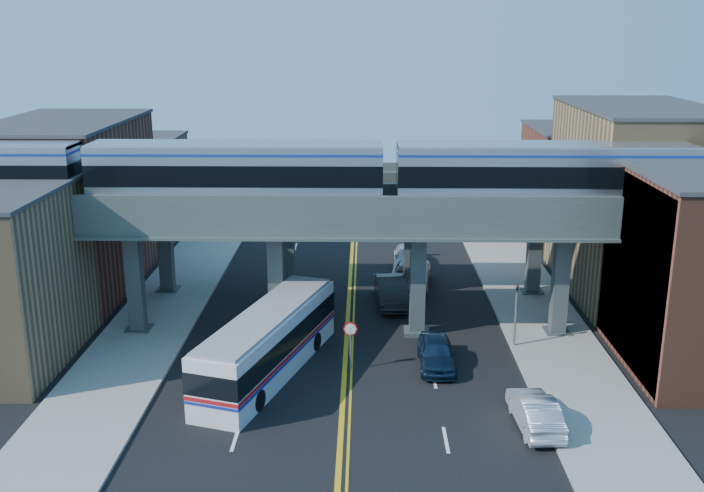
% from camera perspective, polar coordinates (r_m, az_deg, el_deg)
% --- Properties ---
extents(ground, '(120.00, 120.00, 0.00)m').
position_cam_1_polar(ground, '(37.99, -0.65, -10.88)').
color(ground, black).
rests_on(ground, ground).
extents(sidewalk_west, '(5.00, 70.00, 0.16)m').
position_cam_1_polar(sidewalk_west, '(48.73, -14.02, -5.09)').
color(sidewalk_west, gray).
rests_on(sidewalk_west, ground).
extents(sidewalk_east, '(5.00, 70.00, 0.16)m').
position_cam_1_polar(sidewalk_east, '(48.26, 13.52, -5.26)').
color(sidewalk_east, gray).
rests_on(sidewalk_east, ground).
extents(building_west_b, '(8.00, 14.00, 11.00)m').
position_cam_1_polar(building_west_b, '(54.83, -19.92, 2.67)').
color(building_west_b, brown).
rests_on(building_west_b, ground).
extents(building_west_c, '(8.00, 10.00, 8.00)m').
position_cam_1_polar(building_west_c, '(67.16, -15.98, 3.97)').
color(building_west_c, olive).
rests_on(building_west_c, ground).
extents(building_east_b, '(8.00, 14.00, 12.00)m').
position_cam_1_polar(building_east_b, '(54.06, 19.86, 3.05)').
color(building_east_b, olive).
rests_on(building_east_b, ground).
extents(building_east_c, '(8.00, 10.00, 9.00)m').
position_cam_1_polar(building_east_c, '(66.52, 16.24, 4.28)').
color(building_east_c, brown).
rests_on(building_east_c, ground).
extents(mural_panel, '(0.10, 9.50, 9.50)m').
position_cam_1_polar(mural_panel, '(42.12, 19.70, -2.15)').
color(mural_panel, teal).
rests_on(mural_panel, ground).
extents(elevated_viaduct_near, '(52.00, 3.60, 7.40)m').
position_cam_1_polar(elevated_viaduct_near, '(43.26, -0.39, 1.63)').
color(elevated_viaduct_near, '#384140').
rests_on(elevated_viaduct_near, ground).
extents(elevated_viaduct_far, '(52.00, 3.60, 7.40)m').
position_cam_1_polar(elevated_viaduct_far, '(50.07, -0.20, 3.59)').
color(elevated_viaduct_far, '#384140').
rests_on(elevated_viaduct_far, ground).
extents(transit_train, '(49.02, 3.07, 3.59)m').
position_cam_1_polar(transit_train, '(43.20, -8.36, 5.34)').
color(transit_train, black).
rests_on(transit_train, elevated_viaduct_near).
extents(stop_sign, '(0.76, 0.09, 2.63)m').
position_cam_1_polar(stop_sign, '(39.98, -0.11, -6.70)').
color(stop_sign, slate).
rests_on(stop_sign, ground).
extents(traffic_signal, '(0.15, 0.18, 4.10)m').
position_cam_1_polar(traffic_signal, '(43.36, 11.84, -4.46)').
color(traffic_signal, slate).
rests_on(traffic_signal, ground).
extents(transit_bus, '(6.23, 12.40, 3.13)m').
position_cam_1_polar(transit_bus, '(39.95, -6.11, -7.05)').
color(transit_bus, silver).
rests_on(transit_bus, ground).
extents(car_lane_a, '(1.83, 4.52, 1.54)m').
position_cam_1_polar(car_lane_a, '(40.98, 6.15, -7.72)').
color(car_lane_a, '#0E1F36').
rests_on(car_lane_a, ground).
extents(car_lane_b, '(2.19, 5.29, 1.70)m').
position_cam_1_polar(car_lane_b, '(49.54, 2.88, -3.32)').
color(car_lane_b, '#272729').
rests_on(car_lane_b, ground).
extents(car_lane_c, '(3.39, 6.05, 1.60)m').
position_cam_1_polar(car_lane_c, '(52.95, 4.22, -2.13)').
color(car_lane_c, silver).
rests_on(car_lane_c, ground).
extents(car_lane_d, '(2.02, 4.94, 1.43)m').
position_cam_1_polar(car_lane_d, '(57.34, 4.11, -0.80)').
color(car_lane_d, '#AFAFB4').
rests_on(car_lane_d, ground).
extents(car_parked_curb, '(1.86, 4.62, 1.49)m').
position_cam_1_polar(car_parked_curb, '(35.95, 13.18, -11.64)').
color(car_parked_curb, '#AEAEB3').
rests_on(car_parked_curb, ground).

